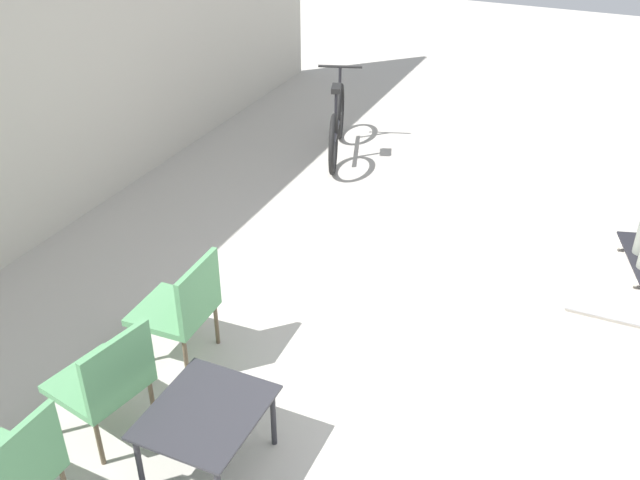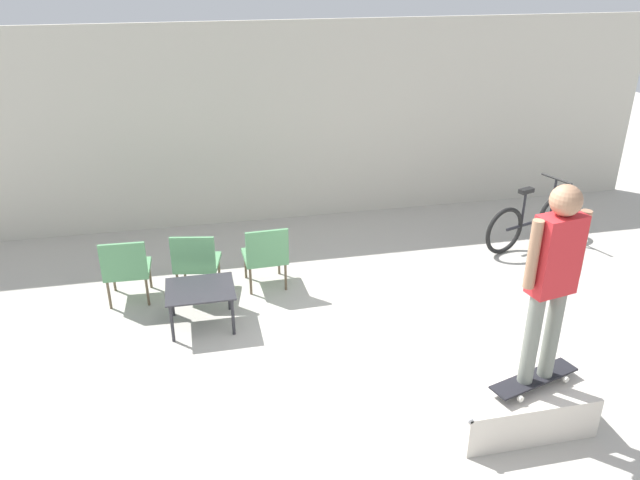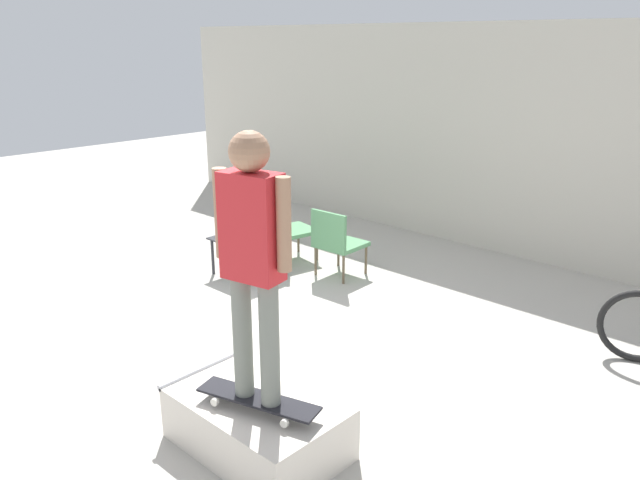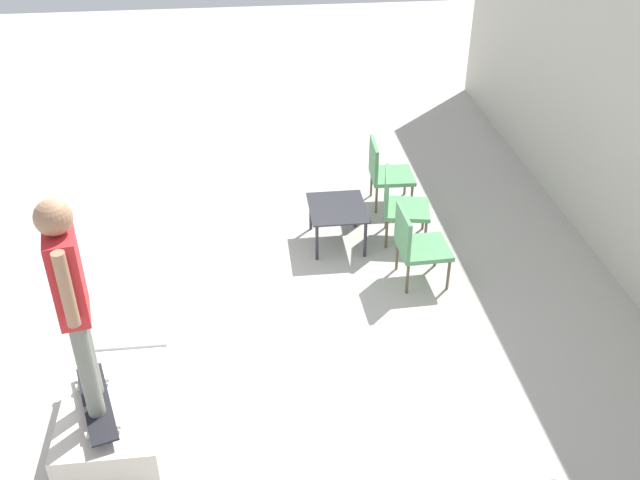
{
  "view_description": "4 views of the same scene",
  "coord_description": "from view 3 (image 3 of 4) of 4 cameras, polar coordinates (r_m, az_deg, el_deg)",
  "views": [
    {
      "loc": [
        -3.92,
        -0.47,
        3.5
      ],
      "look_at": [
        0.07,
        1.32,
        0.88
      ],
      "focal_mm": 40.0,
      "sensor_mm": 36.0,
      "label": 1
    },
    {
      "loc": [
        -1.37,
        -4.78,
        3.88
      ],
      "look_at": [
        0.01,
        1.51,
        0.88
      ],
      "focal_mm": 35.0,
      "sensor_mm": 36.0,
      "label": 2
    },
    {
      "loc": [
        4.21,
        -3.22,
        2.78
      ],
      "look_at": [
        0.03,
        1.22,
        0.81
      ],
      "focal_mm": 35.0,
      "sensor_mm": 36.0,
      "label": 3
    },
    {
      "loc": [
        5.53,
        0.4,
        4.51
      ],
      "look_at": [
        -0.11,
        1.06,
        0.87
      ],
      "focal_mm": 40.0,
      "sensor_mm": 36.0,
      "label": 4
    }
  ],
  "objects": [
    {
      "name": "ground_plane",
      "position": [
        5.99,
        -8.38,
        -9.98
      ],
      "size": [
        24.0,
        24.0,
        0.0
      ],
      "primitive_type": "plane",
      "color": "#B7B2A8"
    },
    {
      "name": "house_wall_back",
      "position": [
        8.75,
        14.16,
        8.95
      ],
      "size": [
        12.0,
        0.06,
        3.0
      ],
      "color": "beige",
      "rests_on": "ground_plane"
    },
    {
      "name": "skate_ramp_box",
      "position": [
        4.6,
        -5.76,
        -16.31
      ],
      "size": [
        1.25,
        0.78,
        0.42
      ],
      "color": "silver",
      "rests_on": "ground_plane"
    },
    {
      "name": "skateboard_on_ramp",
      "position": [
        4.33,
        -5.7,
        -14.29
      ],
      "size": [
        0.9,
        0.44,
        0.07
      ],
      "rotation": [
        0.0,
        0.0,
        0.29
      ],
      "color": "black",
      "rests_on": "skate_ramp_box"
    },
    {
      "name": "person_skater",
      "position": [
        3.87,
        -6.18,
        -0.75
      ],
      "size": [
        0.56,
        0.27,
        1.78
      ],
      "rotation": [
        0.0,
        0.0,
        0.2
      ],
      "color": "gray",
      "rests_on": "skateboard_on_ramp"
    },
    {
      "name": "coffee_table",
      "position": [
        7.64,
        -6.75,
        -0.27
      ],
      "size": [
        0.76,
        0.64,
        0.47
      ],
      "color": "#2D2D33",
      "rests_on": "ground_plane"
    },
    {
      "name": "patio_chair_left",
      "position": [
        8.67,
        -6.72,
        2.32
      ],
      "size": [
        0.54,
        0.54,
        0.85
      ],
      "rotation": [
        0.0,
        0.0,
        3.1
      ],
      "color": "brown",
      "rests_on": "ground_plane"
    },
    {
      "name": "patio_chair_center",
      "position": [
        8.09,
        -2.97,
        1.27
      ],
      "size": [
        0.61,
        0.61,
        0.85
      ],
      "rotation": [
        0.0,
        0.0,
        2.95
      ],
      "color": "brown",
      "rests_on": "ground_plane"
    },
    {
      "name": "patio_chair_right",
      "position": [
        7.52,
        1.51,
        0.0
      ],
      "size": [
        0.54,
        0.54,
        0.85
      ],
      "rotation": [
        0.0,
        0.0,
        3.18
      ],
      "color": "brown",
      "rests_on": "ground_plane"
    }
  ]
}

